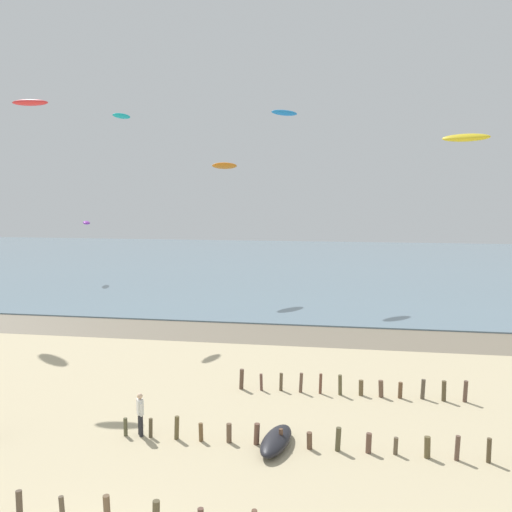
{
  "coord_description": "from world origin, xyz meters",
  "views": [
    {
      "loc": [
        6.33,
        -11.03,
        9.4
      ],
      "look_at": [
        2.66,
        11.95,
        6.73
      ],
      "focal_mm": 37.26,
      "sensor_mm": 36.0,
      "label": 1
    }
  ],
  "objects_px": {
    "grounded_kite": "(276,441)",
    "kite_aloft_2": "(86,223)",
    "person_by_waterline": "(140,413)",
    "kite_aloft_4": "(284,113)",
    "kite_aloft_1": "(225,166)",
    "kite_aloft_0": "(30,103)",
    "kite_aloft_3": "(466,138)",
    "kite_aloft_5": "(122,116)"
  },
  "relations": [
    {
      "from": "kite_aloft_4",
      "to": "kite_aloft_5",
      "type": "xyz_separation_m",
      "value": [
        -10.6,
        -12.51,
        -1.84
      ]
    },
    {
      "from": "grounded_kite",
      "to": "kite_aloft_1",
      "type": "relative_size",
      "value": 0.89
    },
    {
      "from": "kite_aloft_5",
      "to": "kite_aloft_2",
      "type": "bearing_deg",
      "value": 51.29
    },
    {
      "from": "person_by_waterline",
      "to": "kite_aloft_1",
      "type": "xyz_separation_m",
      "value": [
        -3.21,
        30.23,
        11.22
      ]
    },
    {
      "from": "kite_aloft_0",
      "to": "kite_aloft_2",
      "type": "relative_size",
      "value": 0.91
    },
    {
      "from": "kite_aloft_1",
      "to": "kite_aloft_2",
      "type": "xyz_separation_m",
      "value": [
        -16.4,
        4.7,
        -5.71
      ]
    },
    {
      "from": "kite_aloft_1",
      "to": "kite_aloft_0",
      "type": "bearing_deg",
      "value": -160.38
    },
    {
      "from": "kite_aloft_3",
      "to": "kite_aloft_4",
      "type": "xyz_separation_m",
      "value": [
        -13.14,
        13.88,
        3.93
      ]
    },
    {
      "from": "person_by_waterline",
      "to": "kite_aloft_4",
      "type": "distance_m",
      "value": 35.05
    },
    {
      "from": "grounded_kite",
      "to": "kite_aloft_0",
      "type": "distance_m",
      "value": 22.52
    },
    {
      "from": "kite_aloft_0",
      "to": "kite_aloft_2",
      "type": "xyz_separation_m",
      "value": [
        -10.09,
        26.05,
        -8.08
      ]
    },
    {
      "from": "person_by_waterline",
      "to": "kite_aloft_5",
      "type": "xyz_separation_m",
      "value": [
        -8.31,
        18.56,
        14.23
      ]
    },
    {
      "from": "person_by_waterline",
      "to": "kite_aloft_3",
      "type": "height_order",
      "value": "kite_aloft_3"
    },
    {
      "from": "kite_aloft_2",
      "to": "kite_aloft_5",
      "type": "height_order",
      "value": "kite_aloft_5"
    },
    {
      "from": "person_by_waterline",
      "to": "kite_aloft_3",
      "type": "xyz_separation_m",
      "value": [
        15.43,
        17.19,
        12.13
      ]
    },
    {
      "from": "person_by_waterline",
      "to": "kite_aloft_1",
      "type": "bearing_deg",
      "value": 96.07
    },
    {
      "from": "grounded_kite",
      "to": "kite_aloft_1",
      "type": "height_order",
      "value": "kite_aloft_1"
    },
    {
      "from": "grounded_kite",
      "to": "kite_aloft_0",
      "type": "height_order",
      "value": "kite_aloft_0"
    },
    {
      "from": "kite_aloft_2",
      "to": "kite_aloft_4",
      "type": "height_order",
      "value": "kite_aloft_4"
    },
    {
      "from": "grounded_kite",
      "to": "kite_aloft_5",
      "type": "height_order",
      "value": "kite_aloft_5"
    },
    {
      "from": "kite_aloft_2",
      "to": "kite_aloft_3",
      "type": "distance_m",
      "value": 39.83
    },
    {
      "from": "kite_aloft_2",
      "to": "kite_aloft_3",
      "type": "bearing_deg",
      "value": 42.11
    },
    {
      "from": "grounded_kite",
      "to": "kite_aloft_0",
      "type": "relative_size",
      "value": 1.3
    },
    {
      "from": "kite_aloft_1",
      "to": "kite_aloft_3",
      "type": "relative_size",
      "value": 1.03
    },
    {
      "from": "grounded_kite",
      "to": "kite_aloft_0",
      "type": "bearing_deg",
      "value": -112.21
    },
    {
      "from": "kite_aloft_1",
      "to": "kite_aloft_4",
      "type": "xyz_separation_m",
      "value": [
        5.5,
        0.84,
        4.84
      ]
    },
    {
      "from": "kite_aloft_4",
      "to": "kite_aloft_5",
      "type": "relative_size",
      "value": 1.56
    },
    {
      "from": "grounded_kite",
      "to": "kite_aloft_5",
      "type": "bearing_deg",
      "value": -134.83
    },
    {
      "from": "kite_aloft_1",
      "to": "kite_aloft_2",
      "type": "height_order",
      "value": "kite_aloft_1"
    },
    {
      "from": "kite_aloft_0",
      "to": "grounded_kite",
      "type": "bearing_deg",
      "value": 144.13
    },
    {
      "from": "kite_aloft_2",
      "to": "kite_aloft_1",
      "type": "bearing_deg",
      "value": 52.98
    },
    {
      "from": "kite_aloft_2",
      "to": "grounded_kite",
      "type": "bearing_deg",
      "value": 14.43
    },
    {
      "from": "kite_aloft_5",
      "to": "kite_aloft_4",
      "type": "bearing_deg",
      "value": -23.63
    },
    {
      "from": "kite_aloft_1",
      "to": "kite_aloft_2",
      "type": "bearing_deg",
      "value": 110.12
    },
    {
      "from": "kite_aloft_0",
      "to": "kite_aloft_1",
      "type": "height_order",
      "value": "kite_aloft_0"
    },
    {
      "from": "kite_aloft_5",
      "to": "grounded_kite",
      "type": "bearing_deg",
      "value": -127.17
    },
    {
      "from": "grounded_kite",
      "to": "kite_aloft_2",
      "type": "bearing_deg",
      "value": -135.54
    },
    {
      "from": "kite_aloft_0",
      "to": "kite_aloft_5",
      "type": "distance_m",
      "value": 9.79
    },
    {
      "from": "grounded_kite",
      "to": "kite_aloft_1",
      "type": "bearing_deg",
      "value": -155.21
    },
    {
      "from": "kite_aloft_3",
      "to": "kite_aloft_5",
      "type": "xyz_separation_m",
      "value": [
        -23.74,
        1.37,
        2.09
      ]
    },
    {
      "from": "person_by_waterline",
      "to": "grounded_kite",
      "type": "distance_m",
      "value": 5.43
    },
    {
      "from": "kite_aloft_0",
      "to": "person_by_waterline",
      "type": "bearing_deg",
      "value": 132.38
    }
  ]
}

